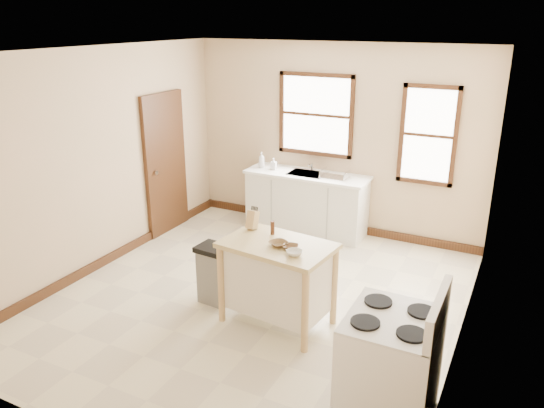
{
  "coord_description": "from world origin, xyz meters",
  "views": [
    {
      "loc": [
        2.65,
        -4.8,
        3.14
      ],
      "look_at": [
        0.02,
        0.4,
        1.06
      ],
      "focal_mm": 35.0,
      "sensor_mm": 36.0,
      "label": 1
    }
  ],
  "objects": [
    {
      "name": "window_main",
      "position": [
        -0.3,
        2.48,
        1.75
      ],
      "size": [
        1.17,
        0.06,
        1.22
      ],
      "primitive_type": null,
      "color": "#321A0D",
      "rests_on": "wall_back"
    },
    {
      "name": "baseboard_left",
      "position": [
        -2.22,
        0.0,
        0.06
      ],
      "size": [
        0.04,
        5.0,
        0.12
      ],
      "primitive_type": "cube",
      "color": "#321A0D",
      "rests_on": "ground"
    },
    {
      "name": "dish_rack",
      "position": [
        0.15,
        2.17,
        0.97
      ],
      "size": [
        0.47,
        0.41,
        0.1
      ],
      "primitive_type": null,
      "rotation": [
        0.0,
        0.0,
        -0.38
      ],
      "color": "silver",
      "rests_on": "sink_counter"
    },
    {
      "name": "soap_bottle_a",
      "position": [
        -1.05,
        2.17,
        1.04
      ],
      "size": [
        0.1,
        0.1,
        0.24
      ],
      "primitive_type": "imported",
      "rotation": [
        0.0,
        0.0,
        0.1
      ],
      "color": "#B2B2B2",
      "rests_on": "sink_counter"
    },
    {
      "name": "bowl_b",
      "position": [
        0.62,
        -0.37,
        0.94
      ],
      "size": [
        0.19,
        0.19,
        0.04
      ],
      "primitive_type": "imported",
      "rotation": [
        0.0,
        0.0,
        0.23
      ],
      "color": "brown",
      "rests_on": "kitchen_island"
    },
    {
      "name": "wall_left",
      "position": [
        -2.25,
        0.0,
        1.4
      ],
      "size": [
        0.04,
        5.0,
        2.8
      ],
      "primitive_type": "cube",
      "color": "tan",
      "rests_on": "ground"
    },
    {
      "name": "door_left",
      "position": [
        -2.21,
        1.3,
        1.05
      ],
      "size": [
        0.06,
        0.9,
        2.1
      ],
      "primitive_type": "cube",
      "color": "#321A0D",
      "rests_on": "ground"
    },
    {
      "name": "gas_stove",
      "position": [
        1.89,
        -1.22,
        0.61
      ],
      "size": [
        0.76,
        0.77,
        1.21
      ],
      "primitive_type": null,
      "color": "white",
      "rests_on": "ground"
    },
    {
      "name": "pepper_grinder",
      "position": [
        0.29,
        -0.12,
        1.0
      ],
      "size": [
        0.04,
        0.04,
        0.15
      ],
      "primitive_type": "cylinder",
      "rotation": [
        0.0,
        0.0,
        -0.01
      ],
      "color": "#482613",
      "rests_on": "kitchen_island"
    },
    {
      "name": "faucet",
      "position": [
        -0.3,
        2.38,
        1.03
      ],
      "size": [
        0.03,
        0.03,
        0.22
      ],
      "primitive_type": "cylinder",
      "color": "silver",
      "rests_on": "sink_counter"
    },
    {
      "name": "bowl_a",
      "position": [
        0.48,
        -0.36,
        0.95
      ],
      "size": [
        0.25,
        0.25,
        0.05
      ],
      "primitive_type": "imported",
      "rotation": [
        0.0,
        0.0,
        -0.47
      ],
      "color": "brown",
      "rests_on": "kitchen_island"
    },
    {
      "name": "ceiling",
      "position": [
        0.0,
        0.0,
        2.8
      ],
      "size": [
        5.0,
        5.0,
        0.0
      ],
      "primitive_type": "plane",
      "rotation": [
        3.14,
        0.0,
        0.0
      ],
      "color": "white",
      "rests_on": "ground"
    },
    {
      "name": "bowl_c",
      "position": [
        0.72,
        -0.49,
        0.95
      ],
      "size": [
        0.22,
        0.22,
        0.05
      ],
      "primitive_type": "imported",
      "rotation": [
        0.0,
        0.0,
        -0.5
      ],
      "color": "silver",
      "rests_on": "kitchen_island"
    },
    {
      "name": "knife_block",
      "position": [
        0.03,
        -0.08,
        1.02
      ],
      "size": [
        0.11,
        0.11,
        0.2
      ],
      "primitive_type": null,
      "rotation": [
        0.0,
        0.0,
        -0.11
      ],
      "color": "tan",
      "rests_on": "kitchen_island"
    },
    {
      "name": "trash_bin",
      "position": [
        -0.4,
        -0.24,
        0.35
      ],
      "size": [
        0.38,
        0.33,
        0.69
      ],
      "primitive_type": null,
      "rotation": [
        0.0,
        0.0,
        -0.07
      ],
      "color": "slate",
      "rests_on": "ground"
    },
    {
      "name": "wall_back",
      "position": [
        0.0,
        2.5,
        1.4
      ],
      "size": [
        4.5,
        0.04,
        2.8
      ],
      "primitive_type": "cube",
      "color": "tan",
      "rests_on": "ground"
    },
    {
      "name": "window_side",
      "position": [
        1.35,
        2.48,
        1.6
      ],
      "size": [
        0.77,
        0.06,
        1.37
      ],
      "primitive_type": null,
      "color": "#321A0D",
      "rests_on": "wall_back"
    },
    {
      "name": "floor",
      "position": [
        0.0,
        0.0,
        0.0
      ],
      "size": [
        5.0,
        5.0,
        0.0
      ],
      "primitive_type": "plane",
      "color": "beige",
      "rests_on": "ground"
    },
    {
      "name": "baseboard_back",
      "position": [
        0.0,
        2.47,
        0.06
      ],
      "size": [
        4.5,
        0.04,
        0.12
      ],
      "primitive_type": "cube",
      "color": "#321A0D",
      "rests_on": "ground"
    },
    {
      "name": "kitchen_island",
      "position": [
        0.45,
        -0.31,
        0.46
      ],
      "size": [
        1.2,
        0.84,
        0.92
      ],
      "primitive_type": null,
      "rotation": [
        0.0,
        0.0,
        -0.11
      ],
      "color": "tan",
      "rests_on": "ground"
    },
    {
      "name": "sink_counter",
      "position": [
        -0.3,
        2.2,
        0.46
      ],
      "size": [
        1.86,
        0.62,
        0.92
      ],
      "primitive_type": null,
      "color": "silver",
      "rests_on": "ground"
    },
    {
      "name": "soap_bottle_b",
      "position": [
        -0.84,
        2.17,
        1.01
      ],
      "size": [
        0.09,
        0.09,
        0.18
      ],
      "primitive_type": "imported",
      "rotation": [
        0.0,
        0.0,
        0.1
      ],
      "color": "#B2B2B2",
      "rests_on": "sink_counter"
    },
    {
      "name": "wall_right",
      "position": [
        2.25,
        0.0,
        1.4
      ],
      "size": [
        0.04,
        5.0,
        2.8
      ],
      "primitive_type": "cube",
      "color": "tan",
      "rests_on": "ground"
    }
  ]
}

